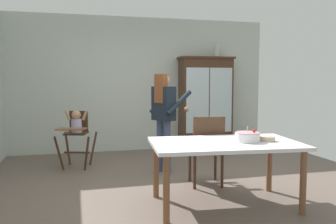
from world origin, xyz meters
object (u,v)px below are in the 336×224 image
at_px(china_cabinet, 206,103).
at_px(dining_table, 225,149).
at_px(dining_chair_far_side, 207,146).
at_px(serving_bowl, 267,139).
at_px(birthday_cake, 247,137).
at_px(high_chair_with_toddler, 76,128).
at_px(adult_person, 164,111).
at_px(ceramic_vase, 217,51).

bearing_deg(china_cabinet, dining_table, -106.98).
relative_size(china_cabinet, dining_chair_far_side, 1.99).
bearing_deg(dining_table, serving_bowl, -8.04).
bearing_deg(birthday_cake, serving_bowl, -3.68).
bearing_deg(china_cabinet, dining_chair_far_side, -110.18).
distance_m(high_chair_with_toddler, dining_chair_far_side, 2.29).
bearing_deg(high_chair_with_toddler, dining_chair_far_side, -26.04).
height_order(serving_bowl, dining_chair_far_side, dining_chair_far_side).
distance_m(adult_person, serving_bowl, 1.86).
height_order(high_chair_with_toddler, birthday_cake, high_chair_with_toddler).
distance_m(china_cabinet, ceramic_vase, 1.10).
bearing_deg(dining_table, adult_person, 101.33).
bearing_deg(china_cabinet, ceramic_vase, 0.90).
distance_m(dining_table, serving_bowl, 0.51).
relative_size(ceramic_vase, dining_table, 0.15).
bearing_deg(dining_table, dining_chair_far_side, 85.02).
distance_m(china_cabinet, dining_table, 3.37).
bearing_deg(adult_person, dining_chair_far_side, 176.91).
bearing_deg(serving_bowl, china_cabinet, 81.55).
bearing_deg(adult_person, dining_table, 164.80).
xyz_separation_m(high_chair_with_toddler, adult_person, (1.32, -0.66, 0.31)).
bearing_deg(dining_chair_far_side, dining_table, 93.46).
bearing_deg(dining_chair_far_side, china_cabinet, -101.73).
distance_m(china_cabinet, serving_bowl, 3.32).
bearing_deg(serving_bowl, dining_chair_far_side, 118.94).
xyz_separation_m(ceramic_vase, dining_chair_far_side, (-1.16, -2.50, -1.48)).
bearing_deg(ceramic_vase, dining_chair_far_side, -114.78).
relative_size(adult_person, dining_table, 0.88).
distance_m(china_cabinet, adult_person, 2.08).
distance_m(high_chair_with_toddler, adult_person, 1.50).
relative_size(adult_person, birthday_cake, 5.47).
xyz_separation_m(dining_table, dining_chair_far_side, (0.06, 0.71, -0.10)).
relative_size(china_cabinet, birthday_cake, 6.84).
bearing_deg(dining_table, china_cabinet, 73.02).
distance_m(adult_person, dining_table, 1.65).
relative_size(ceramic_vase, dining_chair_far_side, 0.28).
relative_size(high_chair_with_toddler, dining_table, 0.54).
height_order(china_cabinet, dining_table, china_cabinet).
xyz_separation_m(ceramic_vase, birthday_cake, (-0.97, -3.27, -1.24)).
bearing_deg(high_chair_with_toddler, birthday_cake, -34.57).
distance_m(serving_bowl, dining_chair_far_side, 0.92).
relative_size(ceramic_vase, adult_person, 0.18).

